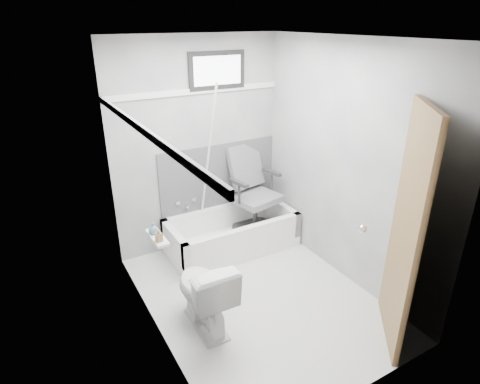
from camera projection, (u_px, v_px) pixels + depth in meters
floor at (258, 296)px, 3.97m from camera, size 2.60×2.60×0.00m
ceiling at (263, 38)px, 3.01m from camera, size 2.60×2.60×0.00m
wall_back at (198, 147)px, 4.53m from camera, size 2.00×0.02×2.40m
wall_front at (374, 255)px, 2.46m from camera, size 2.00×0.02×2.40m
wall_left at (149, 210)px, 3.04m from camera, size 0.02×2.60×2.40m
wall_right at (345, 166)px, 3.95m from camera, size 0.02×2.60×2.40m
bathtub at (232, 232)px, 4.73m from camera, size 1.50×0.70×0.42m
office_chair at (256, 192)px, 4.76m from camera, size 0.71×0.71×1.04m
toilet at (204, 293)px, 3.47m from camera, size 0.42×0.72×0.70m
door at (461, 241)px, 3.00m from camera, size 0.78×0.78×2.00m
window at (217, 70)px, 4.30m from camera, size 0.66×0.04×0.40m
backerboard at (219, 176)px, 4.79m from camera, size 1.50×0.02×0.78m
trim_back at (196, 91)px, 4.27m from camera, size 2.00×0.02×0.06m
trim_left at (142, 130)px, 2.80m from camera, size 0.02×2.60×0.06m
pole at (207, 166)px, 4.39m from camera, size 0.02×0.59×1.87m
shelf at (157, 237)px, 3.25m from camera, size 0.10×0.32×0.02m
soap_bottle_a at (159, 235)px, 3.16m from camera, size 0.05×0.05×0.11m
soap_bottle_b at (153, 228)px, 3.27m from camera, size 0.11×0.11×0.10m
faucet at (186, 203)px, 4.67m from camera, size 0.26×0.10×0.16m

